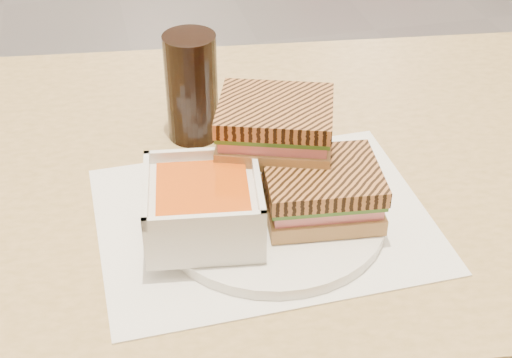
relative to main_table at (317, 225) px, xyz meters
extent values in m
cube|color=tan|center=(0.00, 0.00, 0.10)|extent=(1.28, 0.85, 0.03)
cube|color=white|center=(-0.10, -0.11, 0.12)|extent=(0.39, 0.31, 0.00)
cylinder|color=white|center=(-0.10, -0.11, 0.12)|extent=(0.26, 0.26, 0.01)
cube|color=white|center=(-0.18, -0.13, 0.16)|extent=(0.14, 0.14, 0.05)
cube|color=#D05412|center=(-0.18, -0.13, 0.19)|extent=(0.11, 0.11, 0.01)
cube|color=white|center=(-0.12, -0.13, 0.19)|extent=(0.02, 0.13, 0.01)
cube|color=white|center=(-0.24, -0.12, 0.19)|extent=(0.02, 0.13, 0.01)
cube|color=white|center=(-0.17, -0.07, 0.19)|extent=(0.13, 0.02, 0.01)
cube|color=white|center=(-0.19, -0.19, 0.19)|extent=(0.13, 0.02, 0.01)
cube|color=#A9844B|center=(-0.04, -0.12, 0.14)|extent=(0.14, 0.12, 0.02)
cube|color=#D46978|center=(-0.04, -0.12, 0.16)|extent=(0.13, 0.11, 0.01)
cube|color=#386B23|center=(-0.04, -0.12, 0.17)|extent=(0.14, 0.12, 0.01)
cube|color=#A0612F|center=(-0.04, -0.12, 0.18)|extent=(0.14, 0.12, 0.02)
cube|color=#A9844B|center=(-0.08, -0.05, 0.19)|extent=(0.16, 0.15, 0.02)
cube|color=#D46978|center=(-0.08, -0.05, 0.21)|extent=(0.15, 0.14, 0.01)
cube|color=#386B23|center=(-0.08, -0.05, 0.22)|extent=(0.16, 0.14, 0.01)
cube|color=#A0612F|center=(-0.08, -0.05, 0.23)|extent=(0.16, 0.15, 0.02)
cylinder|color=black|center=(-0.15, 0.10, 0.19)|extent=(0.07, 0.07, 0.15)
camera|label=1|loc=(-0.27, -0.77, 0.67)|focal=52.40mm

